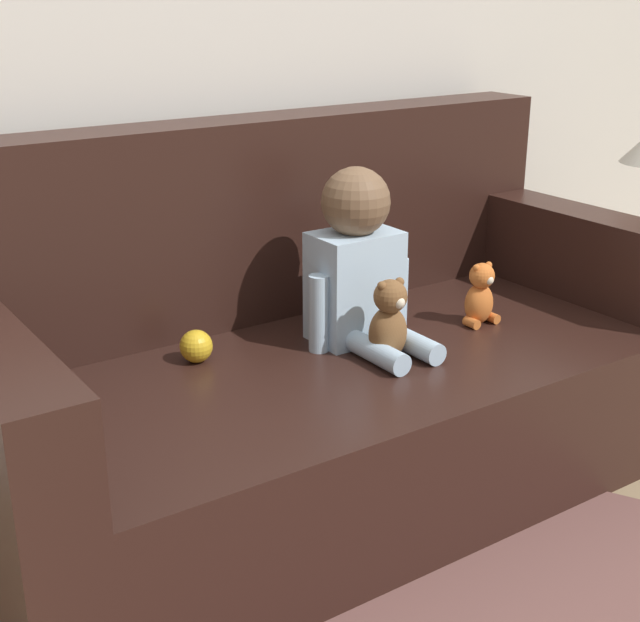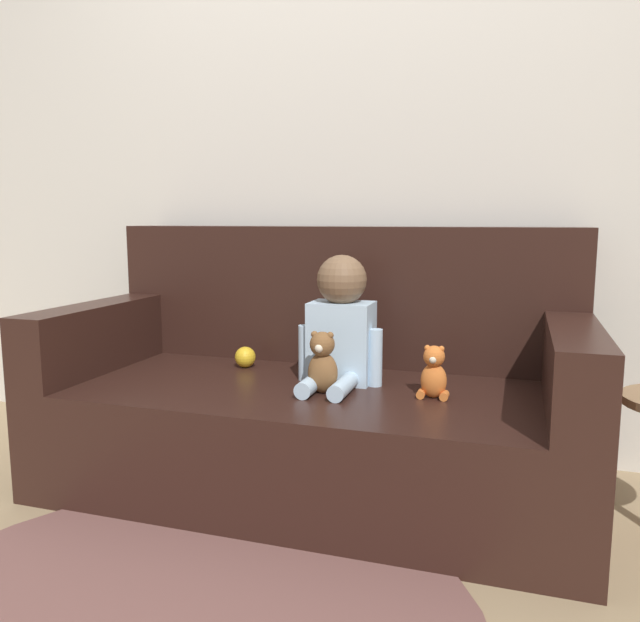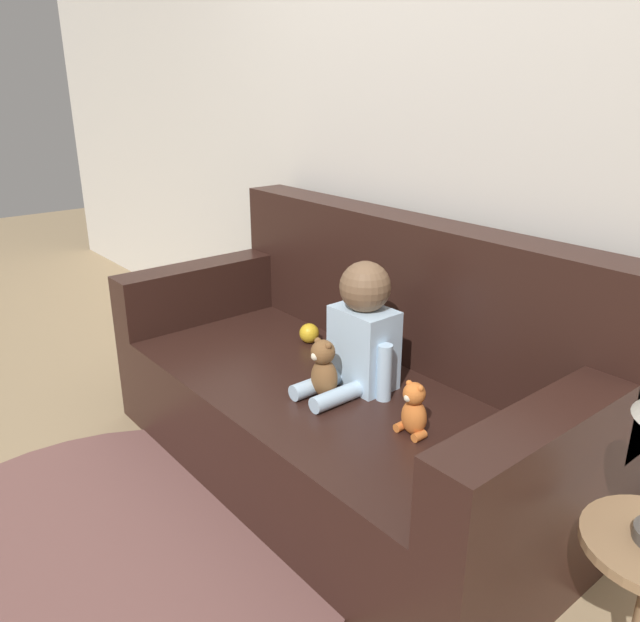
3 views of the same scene
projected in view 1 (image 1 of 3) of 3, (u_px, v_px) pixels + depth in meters
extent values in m
plane|color=#9E8460|center=(335.00, 485.00, 2.45)|extent=(12.00, 12.00, 0.00)
cube|color=black|center=(336.00, 420.00, 2.38)|extent=(1.91, 0.91, 0.40)
cube|color=black|center=(262.00, 218.00, 2.50)|extent=(1.91, 0.18, 0.56)
cube|color=black|center=(569.00, 250.00, 2.73)|extent=(0.16, 0.91, 0.26)
cube|color=silver|center=(355.00, 286.00, 2.35)|extent=(0.23, 0.16, 0.29)
sphere|color=brown|center=(356.00, 202.00, 2.27)|extent=(0.18, 0.18, 0.18)
cylinder|color=silver|center=(378.00, 353.00, 2.22)|extent=(0.06, 0.20, 0.06)
cylinder|color=silver|center=(412.00, 343.00, 2.28)|extent=(0.06, 0.20, 0.06)
cylinder|color=silver|center=(319.00, 314.00, 2.28)|extent=(0.05, 0.05, 0.20)
cylinder|color=silver|center=(398.00, 295.00, 2.41)|extent=(0.05, 0.05, 0.20)
ellipsoid|color=brown|center=(388.00, 333.00, 2.24)|extent=(0.10, 0.09, 0.14)
sphere|color=brown|center=(390.00, 296.00, 2.20)|extent=(0.09, 0.09, 0.09)
sphere|color=brown|center=(382.00, 286.00, 2.17)|extent=(0.02, 0.02, 0.02)
sphere|color=brown|center=(400.00, 282.00, 2.20)|extent=(0.02, 0.02, 0.02)
sphere|color=beige|center=(399.00, 303.00, 2.17)|extent=(0.03, 0.03, 0.03)
ellipsoid|color=orange|center=(479.00, 304.00, 2.48)|extent=(0.09, 0.07, 0.12)
sphere|color=orange|center=(482.00, 276.00, 2.45)|extent=(0.07, 0.07, 0.07)
sphere|color=orange|center=(476.00, 268.00, 2.42)|extent=(0.02, 0.02, 0.02)
sphere|color=orange|center=(489.00, 265.00, 2.45)|extent=(0.02, 0.02, 0.02)
sphere|color=beige|center=(489.00, 280.00, 2.42)|extent=(0.02, 0.02, 0.02)
cylinder|color=orange|center=(472.00, 323.00, 2.46)|extent=(0.03, 0.05, 0.03)
cylinder|color=orange|center=(491.00, 317.00, 2.50)|extent=(0.03, 0.05, 0.03)
sphere|color=gold|center=(196.00, 346.00, 2.23)|extent=(0.08, 0.08, 0.08)
cylinder|color=#93704C|center=(634.00, 329.00, 2.96)|extent=(0.04, 0.04, 0.43)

